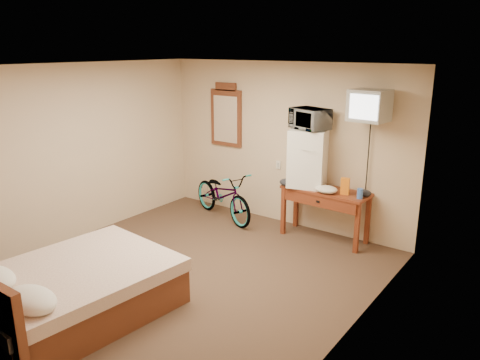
# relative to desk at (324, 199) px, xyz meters

# --- Properties ---
(room) EXTENTS (4.60, 4.64, 2.50)m
(room) POSITION_rel_desk_xyz_m (-0.86, -2.00, 0.63)
(room) COLOR #442C22
(room) RESTS_ON ground
(desk) EXTENTS (1.27, 0.52, 0.75)m
(desk) POSITION_rel_desk_xyz_m (0.00, 0.00, 0.00)
(desk) COLOR brown
(desk) RESTS_ON floor
(mini_fridge) EXTENTS (0.61, 0.60, 0.83)m
(mini_fridge) POSITION_rel_desk_xyz_m (-0.31, 0.05, 0.55)
(mini_fridge) COLOR white
(mini_fridge) RESTS_ON desk
(microwave) EXTENTS (0.62, 0.52, 0.30)m
(microwave) POSITION_rel_desk_xyz_m (-0.31, 0.05, 1.11)
(microwave) COLOR white
(microwave) RESTS_ON mini_fridge
(snack_bag) EXTENTS (0.13, 0.09, 0.23)m
(snack_bag) POSITION_rel_desk_xyz_m (0.31, -0.02, 0.25)
(snack_bag) COLOR orange
(snack_bag) RESTS_ON desk
(blue_cup) EXTENTS (0.08, 0.08, 0.14)m
(blue_cup) POSITION_rel_desk_xyz_m (0.55, -0.07, 0.20)
(blue_cup) COLOR #3865C1
(blue_cup) RESTS_ON desk
(cloth_cream) EXTENTS (0.32, 0.25, 0.10)m
(cloth_cream) POSITION_rel_desk_xyz_m (0.07, -0.10, 0.18)
(cloth_cream) COLOR silver
(cloth_cream) RESTS_ON desk
(cloth_dark_a) EXTENTS (0.29, 0.22, 0.11)m
(cloth_dark_a) POSITION_rel_desk_xyz_m (-0.51, -0.13, 0.18)
(cloth_dark_a) COLOR black
(cloth_dark_a) RESTS_ON desk
(cloth_dark_b) EXTENTS (0.19, 0.16, 0.09)m
(cloth_dark_b) POSITION_rel_desk_xyz_m (0.55, 0.07, 0.17)
(cloth_dark_b) COLOR black
(cloth_dark_b) RESTS_ON desk
(crt_television) EXTENTS (0.50, 0.59, 0.41)m
(crt_television) POSITION_rel_desk_xyz_m (0.55, 0.02, 1.36)
(crt_television) COLOR black
(crt_television) RESTS_ON room
(wall_mirror) EXTENTS (0.61, 0.04, 1.04)m
(wall_mirror) POSITION_rel_desk_xyz_m (-1.96, 0.27, 0.99)
(wall_mirror) COLOR brown
(wall_mirror) RESTS_ON room
(bicycle) EXTENTS (1.61, 1.00, 0.80)m
(bicycle) POSITION_rel_desk_xyz_m (-1.71, -0.16, -0.22)
(bicycle) COLOR black
(bicycle) RESTS_ON floor
(bed) EXTENTS (1.65, 2.07, 0.90)m
(bed) POSITION_rel_desk_xyz_m (-1.20, -3.38, -0.32)
(bed) COLOR brown
(bed) RESTS_ON floor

